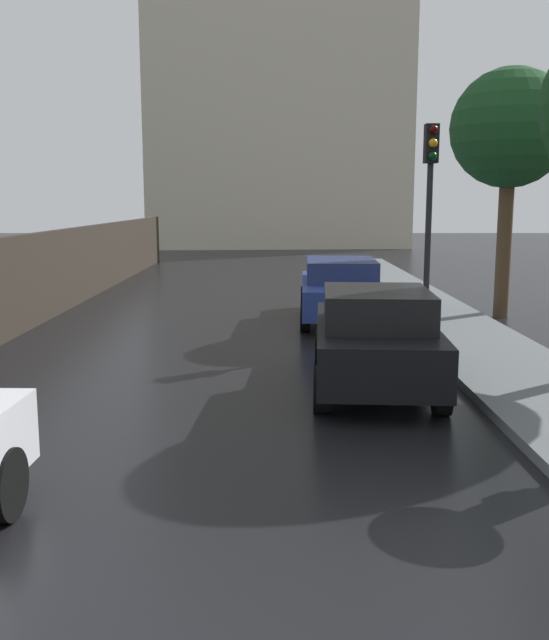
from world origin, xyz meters
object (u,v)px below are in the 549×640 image
at_px(traffic_light, 433,190).
at_px(street_tree_far, 513,130).
at_px(car_black_mid_road, 377,338).
at_px(car_blue_near_kerb, 343,289).

xyz_separation_m(traffic_light, street_tree_far, (2.45, 2.91, 1.41)).
bearing_deg(car_black_mid_road, street_tree_far, 62.78).
distance_m(car_blue_near_kerb, car_black_mid_road, 6.21).
bearing_deg(street_tree_far, car_blue_near_kerb, -172.41).
bearing_deg(traffic_light, street_tree_far, 49.83).
height_order(car_blue_near_kerb, traffic_light, traffic_light).
bearing_deg(car_black_mid_road, traffic_light, 71.36).
bearing_deg(car_blue_near_kerb, traffic_light, -55.29).
bearing_deg(street_tree_far, car_black_mid_road, -120.82).
relative_size(car_blue_near_kerb, traffic_light, 1.12).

